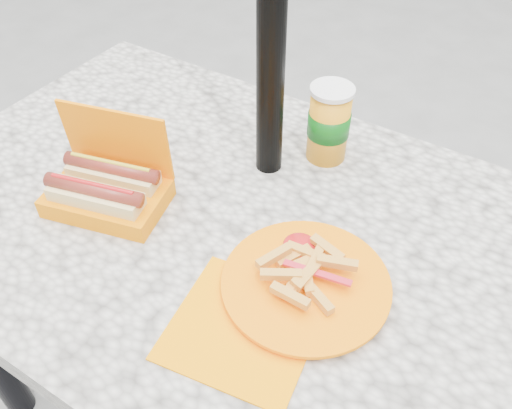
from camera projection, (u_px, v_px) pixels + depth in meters
The scene contains 5 objects.
ground at pixel (234, 409), 1.48m from camera, with size 60.00×60.00×0.00m, color slate.
picnic_table at pixel (225, 254), 1.04m from camera, with size 1.20×0.80×0.75m.
hotdog_box at pixel (107, 188), 0.96m from camera, with size 0.23×0.18×0.17m.
fries_plate at pixel (300, 285), 0.83m from camera, with size 0.29×0.36×0.05m.
soda_cup at pixel (329, 123), 1.03m from camera, with size 0.08×0.08×0.16m.
Camera 1 is at (0.42, -0.55, 1.43)m, focal length 38.00 mm.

